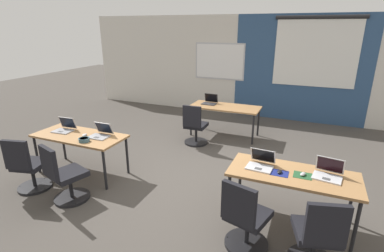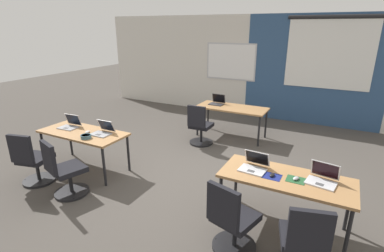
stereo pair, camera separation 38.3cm
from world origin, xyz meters
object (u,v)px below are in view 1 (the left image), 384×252
Objects in this scene: chair_near_left_inner at (65,178)px; chair_near_right_end at (317,239)px; laptop_near_left_inner at (100,134)px; mouse_near_left_inner at (85,135)px; desk_near_right at (293,177)px; snack_bowl at (84,139)px; chair_far_left at (195,128)px; laptop_near_left_end at (64,128)px; laptop_near_right_end at (328,173)px; mouse_near_right_end at (303,174)px; desk_near_left at (80,138)px; desk_far_center at (225,109)px; laptop_far_left at (210,102)px; chair_near_right_inner at (245,221)px; mouse_near_right_inner at (280,172)px; chair_near_left_end at (28,169)px; laptop_near_right_inner at (261,163)px.

chair_near_left_inner and chair_near_right_end have the same top height.
laptop_near_left_inner is 3.34× the size of mouse_near_left_inner.
desk_near_right is 9.01× the size of snack_bowl.
laptop_near_left_end is at bearing 47.60° from chair_far_left.
laptop_near_right_end reaches higher than mouse_near_right_end.
desk_near_left and desk_far_center have the same top height.
laptop_near_left_end is (-4.01, 0.08, 0.03)m from mouse_near_right_end.
laptop_near_left_end is (-0.51, 0.06, 0.03)m from mouse_near_left_inner.
desk_near_right is 3.21m from snack_bowl.
laptop_far_left reaches higher than desk_near_left.
laptop_far_left reaches higher than desk_far_center.
chair_near_right_inner is (2.96, -0.73, -0.36)m from mouse_near_left_inner.
mouse_near_right_inner is at bearing -148.80° from chair_near_left_inner.
desk_near_right is 1.74× the size of chair_near_left_end.
snack_bowl reaches higher than desk_near_left.
chair_near_right_end reaches higher than mouse_near_right_inner.
laptop_near_right_end reaches higher than laptop_near_left_end.
chair_near_left_inner is at bearing -89.02° from laptop_near_left_inner.
desk_far_center is (-1.75, 2.80, 0.00)m from desk_near_right.
laptop_near_left_end is at bearing -26.23° from chair_near_right_end.
snack_bowl is at bearing -107.60° from laptop_near_left_inner.
chair_near_right_end reaches higher than desk_far_center.
mouse_near_left_inner is (-1.63, -2.80, 0.08)m from desk_far_center.
mouse_near_left_inner is 3.78m from laptop_near_right_end.
laptop_near_right_end is 0.30m from mouse_near_right_end.
desk_near_right is at bearing -148.28° from chair_near_left_inner.
laptop_far_left is (1.68, 3.67, 0.39)m from chair_near_left_end.
chair_near_right_inner and chair_far_left have the same top height.
mouse_near_left_inner is 3.50m from mouse_near_right_end.
chair_near_left_inner is (0.03, -0.88, -0.39)m from laptop_near_left_inner.
desk_near_left is at bearing -178.13° from mouse_near_left_inner.
chair_near_right_end is (3.45, -0.82, -0.39)m from laptop_near_left_inner.
desk_near_left is 3.50m from desk_near_right.
snack_bowl is at bearing -25.27° from laptop_near_left_end.
desk_far_center is at bearing -134.35° from chair_near_left_end.
chair_near_left_inner is at bearing -102.28° from laptop_far_left.
laptop_near_left_end reaches higher than desk_far_center.
mouse_near_right_inner is (-0.16, -0.07, 0.08)m from desk_near_right.
laptop_near_right_end is 1.10× the size of laptop_far_left.
laptop_near_right_inner is at bearing 177.30° from desk_near_right.
chair_near_left_end is (0.05, -0.85, -0.39)m from laptop_near_left_end.
mouse_near_right_inner is at bearing -6.30° from laptop_near_left_end.
desk_near_right is 1.00× the size of desk_far_center.
mouse_near_right_inner is 0.28m from mouse_near_right_end.
chair_near_left_end is at bearing -90.94° from laptop_near_left_end.
chair_near_left_inner is at bearing -158.86° from laptop_near_right_inner.
chair_far_left is (1.32, 2.01, -0.28)m from desk_near_left.
snack_bowl is at bearing -151.73° from chair_near_left_end.
laptop_far_left is at bearing 67.03° from mouse_near_left_inner.
desk_near_right is 0.86m from chair_near_right_end.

